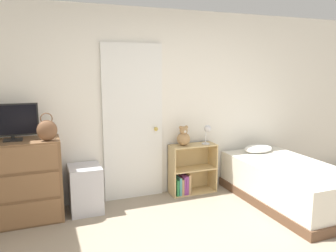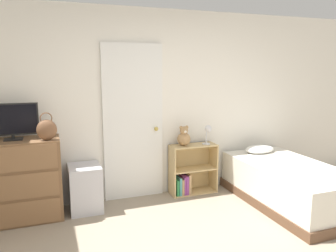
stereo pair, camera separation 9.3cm
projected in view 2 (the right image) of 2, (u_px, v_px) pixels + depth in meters
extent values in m
cube|color=white|center=(147.00, 105.00, 4.48)|extent=(10.00, 0.06, 2.55)
cube|color=white|center=(133.00, 123.00, 4.40)|extent=(0.82, 0.04, 2.09)
sphere|color=gold|center=(156.00, 129.00, 4.48)|extent=(0.06, 0.06, 0.06)
cube|color=brown|center=(21.00, 180.00, 3.81)|extent=(0.90, 0.46, 0.96)
cube|color=#89613E|center=(22.00, 214.00, 3.64)|extent=(0.83, 0.01, 0.28)
cube|color=#89613E|center=(19.00, 187.00, 3.59)|extent=(0.83, 0.01, 0.28)
cube|color=#89613E|center=(17.00, 159.00, 3.53)|extent=(0.83, 0.01, 0.28)
cube|color=black|center=(13.00, 139.00, 3.72)|extent=(0.20, 0.16, 0.01)
cylinder|color=black|center=(13.00, 137.00, 3.72)|extent=(0.04, 0.04, 0.04)
cube|color=black|center=(12.00, 119.00, 3.68)|extent=(0.57, 0.02, 0.36)
cube|color=black|center=(12.00, 119.00, 3.67)|extent=(0.53, 0.01, 0.33)
ellipsoid|color=brown|center=(47.00, 130.00, 3.69)|extent=(0.22, 0.13, 0.24)
torus|color=brown|center=(46.00, 118.00, 3.66)|extent=(0.13, 0.01, 0.13)
cube|color=silver|center=(85.00, 188.00, 4.10)|extent=(0.39, 0.44, 0.58)
cube|color=tan|center=(172.00, 171.00, 4.56)|extent=(0.02, 0.27, 0.70)
cube|color=tan|center=(213.00, 167.00, 4.78)|extent=(0.02, 0.27, 0.70)
cube|color=tan|center=(193.00, 192.00, 4.73)|extent=(0.63, 0.27, 0.02)
cube|color=tan|center=(193.00, 169.00, 4.67)|extent=(0.63, 0.27, 0.02)
cube|color=tan|center=(193.00, 145.00, 4.61)|extent=(0.63, 0.27, 0.02)
cube|color=tan|center=(189.00, 166.00, 4.79)|extent=(0.66, 0.01, 0.70)
cube|color=#338C4C|center=(176.00, 186.00, 4.60)|extent=(0.03, 0.22, 0.22)
cube|color=teal|center=(179.00, 186.00, 4.59)|extent=(0.03, 0.16, 0.25)
cube|color=tan|center=(180.00, 186.00, 4.63)|extent=(0.03, 0.22, 0.22)
cube|color=#8C3F8C|center=(183.00, 184.00, 4.64)|extent=(0.02, 0.22, 0.26)
cube|color=#8C3F8C|center=(185.00, 184.00, 4.63)|extent=(0.04, 0.19, 0.27)
cube|color=tan|center=(188.00, 183.00, 4.65)|extent=(0.03, 0.21, 0.28)
sphere|color=tan|center=(184.00, 139.00, 4.55)|extent=(0.19, 0.19, 0.19)
sphere|color=tan|center=(184.00, 130.00, 4.52)|extent=(0.12, 0.12, 0.12)
sphere|color=silver|center=(185.00, 132.00, 4.48)|extent=(0.04, 0.04, 0.04)
sphere|color=tan|center=(181.00, 128.00, 4.50)|extent=(0.05, 0.05, 0.05)
sphere|color=tan|center=(187.00, 127.00, 4.53)|extent=(0.05, 0.05, 0.05)
cylinder|color=silver|center=(206.00, 144.00, 4.65)|extent=(0.11, 0.11, 0.01)
cylinder|color=silver|center=(206.00, 137.00, 4.63)|extent=(0.01, 0.01, 0.18)
sphere|color=silver|center=(208.00, 129.00, 4.60)|extent=(0.10, 0.10, 0.10)
cube|color=brown|center=(288.00, 199.00, 4.33)|extent=(1.01, 1.86, 0.12)
cube|color=silver|center=(289.00, 180.00, 4.29)|extent=(0.98, 1.80, 0.41)
ellipsoid|color=white|center=(260.00, 149.00, 4.86)|extent=(0.45, 0.28, 0.12)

